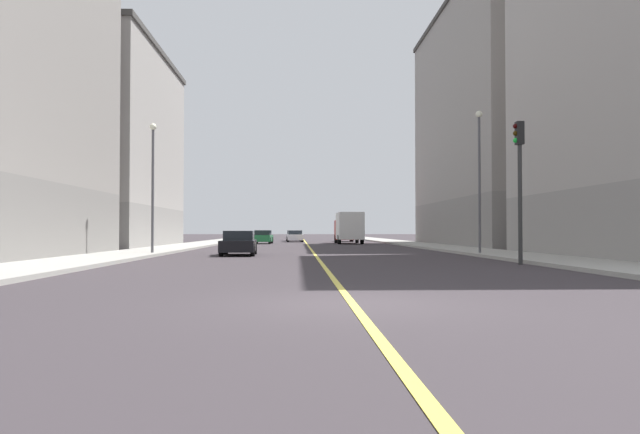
# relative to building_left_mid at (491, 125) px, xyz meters

# --- Properties ---
(ground_plane) EXTENTS (400.00, 400.00, 0.00)m
(ground_plane) POSITION_rel_building_left_mid_xyz_m (-15.88, -39.34, -10.46)
(ground_plane) COLOR #362F33
(ground_plane) RESTS_ON ground
(sidewalk_left) EXTENTS (3.63, 168.00, 0.15)m
(sidewalk_left) POSITION_rel_building_left_mid_xyz_m (-5.98, 9.66, -10.38)
(sidewalk_left) COLOR #9E9B93
(sidewalk_left) RESTS_ON ground
(sidewalk_right) EXTENTS (3.63, 168.00, 0.15)m
(sidewalk_right) POSITION_rel_building_left_mid_xyz_m (-25.78, 9.66, -10.38)
(sidewalk_right) COLOR #9E9B93
(sidewalk_right) RESTS_ON ground
(lane_center_stripe) EXTENTS (0.16, 154.00, 0.01)m
(lane_center_stripe) POSITION_rel_building_left_mid_xyz_m (-15.88, 9.66, -10.45)
(lane_center_stripe) COLOR #E5D14C
(lane_center_stripe) RESTS_ON ground
(building_left_mid) EXTENTS (8.62, 24.88, 20.90)m
(building_left_mid) POSITION_rel_building_left_mid_xyz_m (0.00, 0.00, 0.00)
(building_left_mid) COLOR slate
(building_left_mid) RESTS_ON ground
(building_right_midblock) EXTENTS (8.62, 18.25, 15.58)m
(building_right_midblock) POSITION_rel_building_left_mid_xyz_m (-31.75, -3.04, -2.66)
(building_right_midblock) COLOR gray
(building_right_midblock) RESTS_ON ground
(traffic_light_left_near) EXTENTS (0.40, 0.32, 5.58)m
(traffic_light_left_near) POSITION_rel_building_left_mid_xyz_m (-8.21, -27.51, -6.82)
(traffic_light_left_near) COLOR #2D2D2D
(traffic_light_left_near) RESTS_ON ground
(street_lamp_left_near) EXTENTS (0.36, 0.36, 7.55)m
(street_lamp_left_near) POSITION_rel_building_left_mid_xyz_m (-7.19, -19.30, -5.77)
(street_lamp_left_near) COLOR #4C4C51
(street_lamp_left_near) RESTS_ON ground
(street_lamp_right_near) EXTENTS (0.36, 0.36, 6.90)m
(street_lamp_right_near) POSITION_rel_building_left_mid_xyz_m (-24.56, -18.43, -6.11)
(street_lamp_right_near) COLOR #4C4C51
(street_lamp_right_near) RESTS_ON ground
(car_green) EXTENTS (1.91, 4.42, 1.35)m
(car_green) POSITION_rel_building_left_mid_xyz_m (-20.24, 8.98, -9.80)
(car_green) COLOR #1E6B38
(car_green) RESTS_ON ground
(car_silver) EXTENTS (1.86, 3.94, 1.33)m
(car_silver) POSITION_rel_building_left_mid_xyz_m (-17.27, 24.40, -9.81)
(car_silver) COLOR silver
(car_silver) RESTS_ON ground
(car_black) EXTENTS (1.92, 4.50, 1.31)m
(car_black) POSITION_rel_building_left_mid_xyz_m (-19.98, -18.40, -9.82)
(car_black) COLOR black
(car_black) RESTS_ON ground
(car_red) EXTENTS (1.89, 4.54, 1.41)m
(car_red) POSITION_rel_building_left_mid_xyz_m (-11.14, 19.79, -9.78)
(car_red) COLOR red
(car_red) RESTS_ON ground
(car_white) EXTENTS (1.95, 4.43, 1.33)m
(car_white) POSITION_rel_building_left_mid_xyz_m (-17.08, 17.92, -9.81)
(car_white) COLOR white
(car_white) RESTS_ON ground
(box_truck) EXTENTS (2.52, 7.74, 3.09)m
(box_truck) POSITION_rel_building_left_mid_xyz_m (-11.63, 8.97, -8.82)
(box_truck) COLOR maroon
(box_truck) RESTS_ON ground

